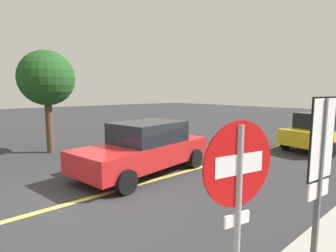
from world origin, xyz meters
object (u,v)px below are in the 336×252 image
car_yellow_far_lane (325,131)px  tree_left_verge (47,79)px  car_red_behind_van (145,147)px  speed_limit_sign (320,161)px  stop_sign (237,204)px

car_yellow_far_lane → tree_left_verge: (-9.41, 7.45, 2.27)m
car_red_behind_van → car_yellow_far_lane: car_yellow_far_lane is taller
speed_limit_sign → car_yellow_far_lane: size_ratio=0.56×
car_yellow_far_lane → tree_left_verge: 12.21m
car_red_behind_van → tree_left_verge: (-1.34, 4.94, 2.28)m
tree_left_verge → car_red_behind_van: bearing=-74.8°
stop_sign → car_red_behind_van: stop_sign is taller
car_red_behind_van → tree_left_verge: 5.60m
stop_sign → tree_left_verge: size_ratio=0.55×
car_yellow_far_lane → tree_left_verge: bearing=141.6°
stop_sign → car_yellow_far_lane: 11.46m
speed_limit_sign → tree_left_verge: 10.62m
stop_sign → speed_limit_sign: speed_limit_sign is taller
speed_limit_sign → tree_left_verge: size_ratio=0.59×
tree_left_verge → speed_limit_sign: bearing=-91.0°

